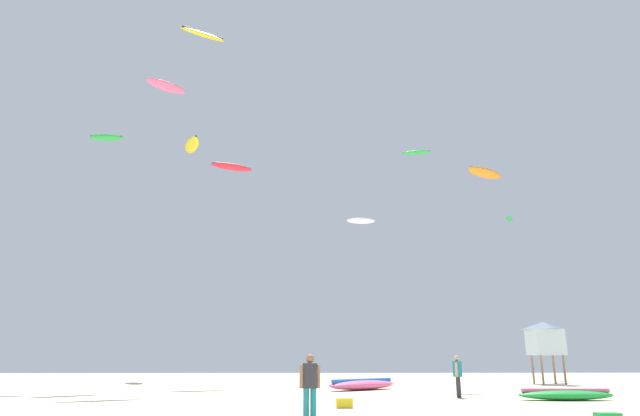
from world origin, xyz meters
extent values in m
cylinder|color=teal|center=(-0.59, 4.29, 0.43)|extent=(0.16, 0.16, 0.85)
cylinder|color=teal|center=(-0.78, 4.24, 0.43)|extent=(0.16, 0.16, 0.85)
cylinder|color=#2D2D33|center=(-0.68, 4.26, 1.18)|extent=(0.39, 0.39, 0.64)
cylinder|color=#936B4C|center=(-0.46, 4.32, 1.15)|extent=(0.11, 0.11, 0.59)
cylinder|color=#936B4C|center=(-0.90, 4.20, 1.15)|extent=(0.11, 0.11, 0.59)
sphere|color=#936B4C|center=(-0.68, 4.26, 1.62)|extent=(0.23, 0.23, 0.23)
cylinder|color=#2D2D33|center=(5.88, 13.55, 0.44)|extent=(0.16, 0.16, 0.87)
cylinder|color=#2D2D33|center=(5.97, 13.73, 0.44)|extent=(0.16, 0.16, 0.87)
cylinder|color=teal|center=(5.92, 13.64, 1.20)|extent=(0.40, 0.40, 0.65)
cylinder|color=tan|center=(5.82, 13.43, 1.17)|extent=(0.12, 0.12, 0.60)
cylinder|color=tan|center=(6.03, 13.85, 1.17)|extent=(0.12, 0.12, 0.60)
sphere|color=tan|center=(5.92, 13.64, 1.65)|extent=(0.24, 0.24, 0.24)
ellipsoid|color=#E5598C|center=(2.40, 20.00, 0.27)|extent=(4.68, 4.31, 0.53)
cylinder|color=blue|center=(2.40, 20.00, 0.50)|extent=(3.60, 3.15, 0.22)
ellipsoid|color=green|center=(9.83, 11.95, 0.21)|extent=(3.89, 1.27, 0.44)
cylinder|color=#E5598C|center=(9.83, 11.95, 0.38)|extent=(3.54, 0.33, 0.17)
cylinder|color=#8C704C|center=(16.54, 27.46, 0.95)|extent=(0.14, 0.14, 1.90)
cylinder|color=#8C704C|center=(16.54, 25.96, 0.95)|extent=(0.14, 0.14, 1.90)
cylinder|color=#8C704C|center=(15.04, 27.46, 0.95)|extent=(0.14, 0.14, 1.90)
cylinder|color=#8C704C|center=(15.04, 25.96, 0.95)|extent=(0.14, 0.14, 1.90)
cube|color=silver|center=(15.79, 26.71, 2.75)|extent=(2.00, 2.00, 1.70)
pyramid|color=slate|center=(15.79, 26.71, 3.87)|extent=(2.30, 2.30, 0.55)
cube|color=yellow|center=(0.56, 8.64, 0.16)|extent=(0.56, 0.36, 0.32)
ellipsoid|color=green|center=(-14.38, 23.35, 16.13)|extent=(2.28, 0.69, 0.38)
cylinder|color=#2D2D33|center=(-14.38, 23.35, 16.23)|extent=(2.10, 0.11, 0.10)
ellipsoid|color=yellow|center=(-12.46, 40.58, 22.77)|extent=(2.89, 4.56, 0.95)
cylinder|color=#2D2D33|center=(-12.46, 40.58, 22.97)|extent=(1.73, 3.81, 0.19)
ellipsoid|color=yellow|center=(-8.76, 25.30, 25.59)|extent=(3.58, 2.64, 0.79)
cylinder|color=#2D2D33|center=(-8.76, 25.30, 25.75)|extent=(2.90, 1.74, 0.16)
ellipsoid|color=red|center=(-6.34, 27.04, 15.46)|extent=(3.26, 2.15, 0.45)
cylinder|color=blue|center=(-6.34, 27.04, 15.60)|extent=(2.70, 1.33, 0.14)
ellipsoid|color=orange|center=(16.22, 36.62, 18.63)|extent=(4.46, 3.53, 0.79)
cylinder|color=orange|center=(16.22, 36.62, 18.83)|extent=(3.55, 2.39, 0.20)
ellipsoid|color=white|center=(4.67, 39.83, 14.70)|extent=(2.81, 0.96, 0.64)
ellipsoid|color=green|center=(19.47, 39.92, 15.03)|extent=(1.42, 2.22, 0.36)
cylinder|color=white|center=(19.47, 39.92, 15.13)|extent=(0.86, 1.85, 0.09)
ellipsoid|color=green|center=(6.98, 24.08, 15.60)|extent=(2.10, 1.03, 0.24)
cylinder|color=orange|center=(6.98, 24.08, 15.69)|extent=(1.83, 0.52, 0.09)
ellipsoid|color=#E5598C|center=(-11.43, 26.08, 21.57)|extent=(3.02, 2.70, 0.64)
cylinder|color=red|center=(-11.43, 26.08, 21.71)|extent=(2.32, 1.93, 0.14)
camera|label=1|loc=(-0.87, -10.74, 1.58)|focal=30.07mm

